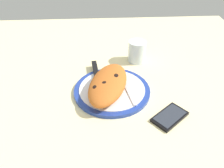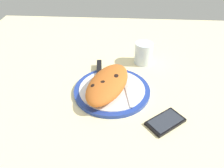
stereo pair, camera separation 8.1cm
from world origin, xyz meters
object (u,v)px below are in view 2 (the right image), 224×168
Objects in this scene: plate at (112,90)px; smartphone at (165,122)px; calzone at (108,83)px; knife at (99,72)px; fork at (127,90)px; water_glass at (143,54)px.

plate is 23.09cm from smartphone.
knife is (10.56, 4.38, -2.56)cm from calzone.
knife is at bearing 46.93° from fork.
calzone is 2.96× the size of water_glass.
knife is 1.83× the size of smartphone.
calzone is 7.46cm from fork.
knife is at bearing 22.54° from calzone.
water_glass is at bearing -56.02° from knife.
water_glass is (36.25, 5.58, 3.63)cm from smartphone.
plate is 1.84× the size of fork.
plate is at bearing 50.99° from smartphone.
plate is at bearing -52.73° from calzone.
plate is at bearing -148.29° from knife.
fork is 0.62× the size of knife.
water_glass reaches higher than fork.
calzone is (-1.11, 1.46, 3.92)cm from plate.
smartphone is 36.86cm from water_glass.
plate is 5.64cm from fork.
fork is 1.13× the size of smartphone.
fork is at bearing -133.07° from knife.
plate is 1.01× the size of calzone.
smartphone is at bearing -135.25° from knife.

